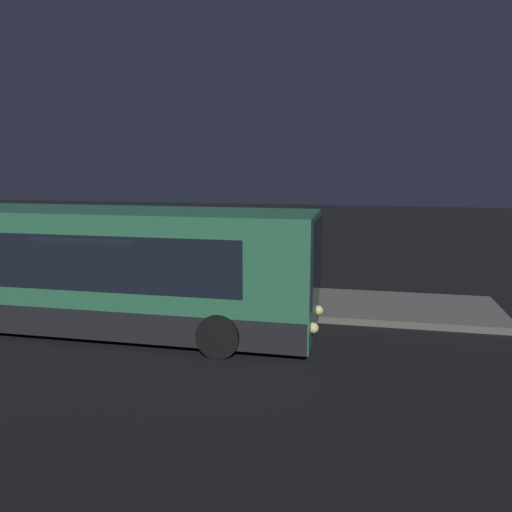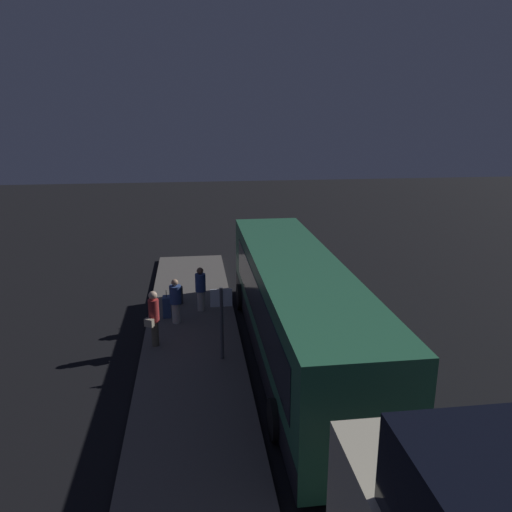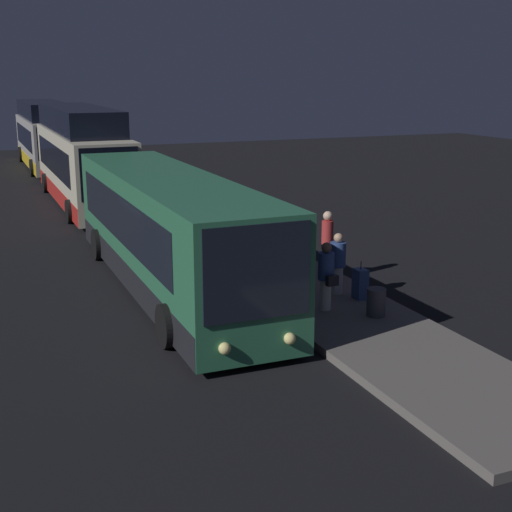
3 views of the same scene
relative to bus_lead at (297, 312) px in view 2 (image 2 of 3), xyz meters
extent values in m
plane|color=black|center=(1.04, -0.04, -1.51)|extent=(80.00, 80.00, 0.00)
cube|color=#605B56|center=(1.04, 3.09, -1.42)|extent=(20.00, 3.07, 0.18)
cube|color=#2D704C|center=(0.06, 0.00, 0.09)|extent=(12.18, 2.45, 2.87)
cube|color=black|center=(0.06, 0.00, -0.99)|extent=(12.12, 2.47, 0.70)
cube|color=black|center=(-0.25, 0.00, 0.44)|extent=(9.99, 2.48, 1.26)
cube|color=black|center=(6.17, 0.00, 0.51)|extent=(0.06, 2.16, 1.84)
sphere|color=#F9E58C|center=(6.19, 0.67, -0.89)|extent=(0.24, 0.24, 0.24)
sphere|color=#F9E58C|center=(6.19, -0.67, -0.89)|extent=(0.24, 0.24, 0.24)
cylinder|color=black|center=(4.20, 1.23, -1.03)|extent=(0.95, 0.30, 0.95)
cylinder|color=black|center=(4.20, -1.23, -1.03)|extent=(0.95, 0.30, 0.95)
cylinder|color=black|center=(-3.72, 1.23, -1.03)|extent=(0.95, 0.30, 0.95)
cylinder|color=black|center=(-3.72, -1.23, -1.03)|extent=(0.95, 0.30, 0.95)
cube|color=black|center=(-7.72, 0.00, 0.59)|extent=(0.06, 2.12, 1.92)
cylinder|color=silver|center=(3.76, 2.74, -0.95)|extent=(0.28, 0.28, 0.75)
cylinder|color=#334C8C|center=(3.76, 2.74, -0.26)|extent=(0.40, 0.40, 0.65)
sphere|color=brown|center=(3.76, 2.74, 0.19)|extent=(0.24, 0.24, 0.24)
cube|color=black|center=(4.04, 2.76, -0.53)|extent=(0.15, 0.29, 0.24)
cylinder|color=#6B604C|center=(1.04, 4.22, -0.92)|extent=(0.31, 0.31, 0.81)
cylinder|color=#BF3333|center=(1.04, 4.22, -0.16)|extent=(0.44, 0.44, 0.71)
sphere|color=beige|center=(1.04, 4.22, 0.33)|extent=(0.27, 0.27, 0.27)
cube|color=beige|center=(0.82, 4.35, -0.46)|extent=(0.26, 0.31, 0.24)
cylinder|color=silver|center=(2.74, 3.61, -0.97)|extent=(0.40, 0.40, 0.72)
cylinder|color=#334C8C|center=(2.74, 3.61, -0.30)|extent=(0.57, 0.57, 0.62)
sphere|color=tan|center=(2.74, 3.61, 0.13)|extent=(0.23, 0.23, 0.23)
cube|color=#334C7F|center=(3.31, 3.95, -0.95)|extent=(0.37, 0.28, 0.75)
cylinder|color=black|center=(3.31, 3.95, -0.45)|extent=(0.02, 0.02, 0.24)
cylinder|color=#4C4C51|center=(-0.07, 2.21, -0.22)|extent=(0.10, 0.10, 2.21)
cube|color=silver|center=(-0.07, 2.21, 0.57)|extent=(0.04, 0.63, 0.52)
cylinder|color=#3F3F44|center=(4.58, 3.62, -1.00)|extent=(0.44, 0.44, 0.65)
camera|label=1|loc=(7.09, -11.08, 2.63)|focal=35.00mm
camera|label=2|loc=(-13.39, 2.95, 5.62)|focal=35.00mm
camera|label=3|loc=(17.95, -4.90, 4.11)|focal=50.00mm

